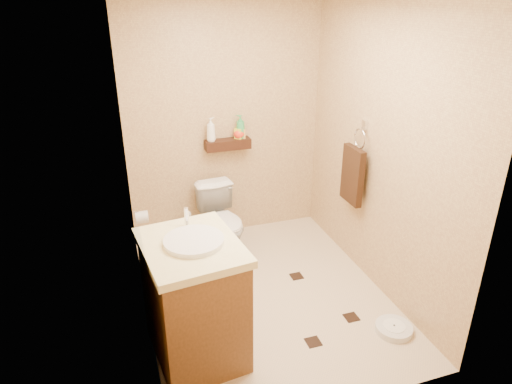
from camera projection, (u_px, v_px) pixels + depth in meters
name	position (u px, v px, depth m)	size (l,w,h in m)	color
ground	(265.00, 295.00, 3.99)	(2.50, 2.50, 0.00)	#C3A98E
wall_back	(225.00, 125.00, 4.58)	(2.00, 0.04, 2.40)	tan
wall_front	(345.00, 247.00, 2.42)	(2.00, 0.04, 2.40)	tan
wall_left	(133.00, 183.00, 3.21)	(0.04, 2.50, 2.40)	tan
wall_right	(380.00, 153.00, 3.79)	(0.04, 2.50, 2.40)	tan
wall_shelf	(228.00, 144.00, 4.59)	(0.46, 0.14, 0.10)	#33180E
floor_accents	(270.00, 297.00, 3.95)	(1.24, 1.25, 0.01)	black
toilet	(223.00, 221.00, 4.53)	(0.38, 0.66, 0.68)	white
vanity	(194.00, 299.00, 3.18)	(0.71, 0.82, 1.07)	brown
bathroom_scale	(394.00, 328.00, 3.56)	(0.33, 0.33, 0.06)	silver
toilet_brush	(189.00, 236.00, 4.64)	(0.10, 0.10, 0.43)	#1A6B65
towel_ring	(353.00, 173.00, 4.08)	(0.12, 0.30, 0.76)	silver
toilet_paper	(142.00, 217.00, 4.04)	(0.12, 0.11, 0.12)	silver
bottle_a	(211.00, 130.00, 4.47)	(0.09, 0.09, 0.24)	white
bottle_b	(239.00, 131.00, 4.57)	(0.07, 0.08, 0.16)	yellow
bottle_c	(239.00, 131.00, 4.57)	(0.11, 0.11, 0.14)	#F7391D
bottle_d	(240.00, 127.00, 4.56)	(0.09, 0.09, 0.24)	green
bottle_e	(242.00, 131.00, 4.58)	(0.07, 0.07, 0.15)	gold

